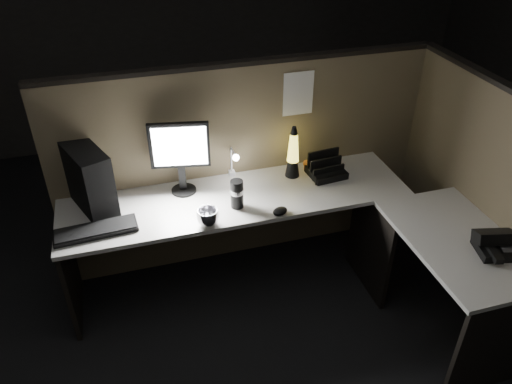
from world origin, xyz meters
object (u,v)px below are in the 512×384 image
object	(u,v)px
monitor	(180,151)
keyboard	(96,230)
desk_phone	(496,244)
lava_lamp	(293,156)
pc_tower	(90,179)

from	to	relation	value
monitor	keyboard	bearing A→B (deg)	-141.71
desk_phone	lava_lamp	bearing A→B (deg)	140.57
pc_tower	keyboard	size ratio (longest dim) A/B	0.85
keyboard	lava_lamp	bearing A→B (deg)	7.46
pc_tower	desk_phone	world-z (taller)	pc_tower
pc_tower	keyboard	distance (m)	0.34
desk_phone	keyboard	bearing A→B (deg)	172.94
keyboard	lava_lamp	size ratio (longest dim) A/B	1.29
pc_tower	desk_phone	bearing A→B (deg)	-48.09
monitor	keyboard	world-z (taller)	monitor
monitor	desk_phone	world-z (taller)	monitor
lava_lamp	monitor	bearing A→B (deg)	177.96
pc_tower	monitor	world-z (taller)	monitor
monitor	pc_tower	bearing A→B (deg)	-166.66
lava_lamp	keyboard	bearing A→B (deg)	-168.26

